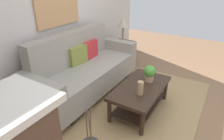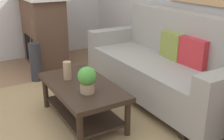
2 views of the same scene
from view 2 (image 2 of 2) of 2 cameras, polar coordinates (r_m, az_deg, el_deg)
ground_plane at (r=2.95m, az=-12.03°, el=-12.36°), size 9.29×9.29×0.00m
area_rug at (r=3.10m, az=-3.16°, el=-9.99°), size 2.77×1.99×0.01m
couch at (r=3.45m, az=10.43°, el=0.71°), size 2.23×0.84×1.08m
throw_pillow_olive at (r=3.46m, az=12.28°, el=4.95°), size 0.37×0.16×0.32m
throw_pillow_crimson at (r=3.23m, az=16.40°, el=3.46°), size 0.36×0.13×0.32m
coffee_table at (r=2.96m, az=-6.09°, el=-4.91°), size 1.10×0.60×0.43m
tabletop_vase at (r=3.02m, az=-9.13°, el=-0.10°), size 0.09×0.09×0.20m
potted_plant_tabletop at (r=2.66m, az=-5.12°, el=-1.83°), size 0.18×0.18×0.26m
fireplace at (r=4.78m, az=-13.83°, el=7.84°), size 1.02×0.58×1.16m
floor_vase at (r=4.15m, az=-15.37°, el=1.52°), size 0.17×0.17×0.57m
floor_vase_branch_a at (r=4.01m, az=-15.91°, el=7.74°), size 0.05×0.03×0.36m
floor_vase_branch_b at (r=4.05m, az=-15.78°, el=7.85°), size 0.02×0.02×0.36m
floor_vase_branch_c at (r=4.04m, az=-16.26°, el=7.78°), size 0.03×0.05×0.36m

